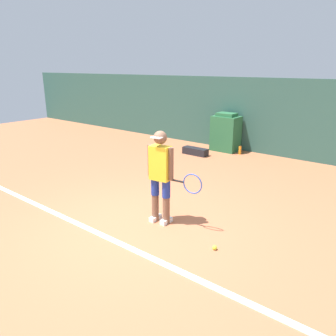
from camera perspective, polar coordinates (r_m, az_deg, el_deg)
The scene contains 8 objects.
ground_plane at distance 5.58m, azimuth -5.62°, elevation -10.20°, with size 24.00×24.00×0.00m, color #B76642.
back_wall at distance 10.16m, azimuth 18.23°, elevation 8.32°, with size 24.00×0.10×2.25m.
court_baseline at distance 5.26m, azimuth -9.80°, elevation -12.18°, with size 21.60×0.10×0.01m.
tennis_player at distance 5.39m, azimuth -1.18°, elevation -0.95°, with size 0.99×0.31×1.59m.
tennis_ball at distance 4.98m, azimuth 8.13°, elevation -13.56°, with size 0.07×0.07×0.07m.
covered_chair at distance 10.46m, azimuth 10.03°, elevation 6.07°, with size 0.81×0.60×1.19m.
equipment_bag at distance 9.92m, azimuth 4.77°, elevation 2.92°, with size 0.79×0.27×0.21m.
water_bottle at distance 10.17m, azimuth 12.42°, elevation 3.08°, with size 0.08×0.08×0.28m.
Camera 1 is at (3.49, -3.52, 2.58)m, focal length 35.00 mm.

